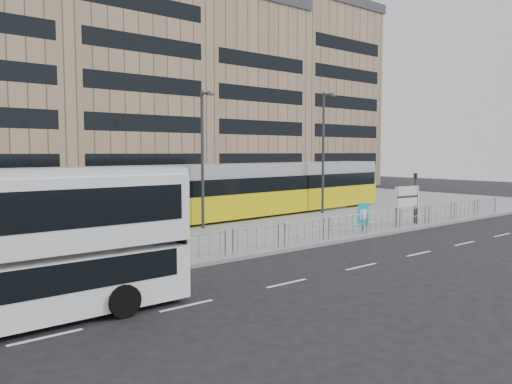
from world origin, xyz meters
TOP-DOWN VIEW (x-y plane):
  - ground at (0.00, 0.00)m, footprint 120.00×120.00m
  - plaza at (0.00, 12.00)m, footprint 64.00×24.00m
  - kerb at (0.00, 0.05)m, footprint 64.00×0.25m
  - building_row at (1.55, 34.27)m, footprint 70.40×18.40m
  - pedestrian_barrier at (2.00, 0.50)m, footprint 32.07×0.07m
  - road_markings at (1.00, -4.00)m, footprint 62.00×0.12m
  - tram at (1.12, 9.80)m, footprint 30.74×5.20m
  - station_sign at (8.10, 0.80)m, footprint 2.05×0.28m
  - ad_panel at (4.47, 1.14)m, footprint 0.83×0.12m
  - pedestrian at (-9.92, 1.77)m, footprint 0.53×0.67m
  - traffic_light_west at (-9.52, 1.71)m, footprint 0.18×0.22m
  - traffic_light_east at (9.36, 1.07)m, footprint 0.17×0.21m
  - lamp_post_west at (-1.91, 7.54)m, footprint 0.45×1.04m
  - lamp_post_east at (8.67, 8.13)m, footprint 0.45×1.04m

SIDE VIEW (x-z plane):
  - ground at x=0.00m, z-range 0.00..0.00m
  - road_markings at x=1.00m, z-range 0.00..0.01m
  - kerb at x=0.00m, z-range -0.01..0.16m
  - plaza at x=0.00m, z-range 0.00..0.15m
  - pedestrian at x=-9.92m, z-range 0.15..1.75m
  - pedestrian_barrier at x=2.00m, z-range 0.43..1.53m
  - ad_panel at x=4.47m, z-range 0.28..1.84m
  - station_sign at x=8.10m, z-range 0.60..2.96m
  - tram at x=1.12m, z-range 0.16..3.76m
  - traffic_light_west at x=-9.52m, z-range 0.57..3.67m
  - traffic_light_east at x=9.36m, z-range 0.57..3.67m
  - lamp_post_west at x=-1.91m, z-range 0.52..8.39m
  - lamp_post_east at x=8.67m, z-range 0.53..9.14m
  - building_row at x=1.55m, z-range -2.69..28.51m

